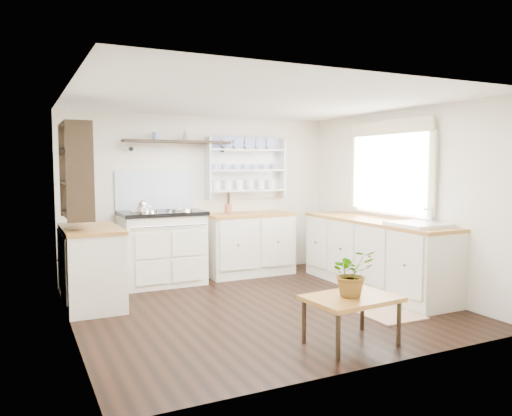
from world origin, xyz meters
name	(u,v)px	position (x,y,z in m)	size (l,w,h in m)	color
floor	(261,307)	(0.00, 0.00, 0.00)	(4.00, 3.80, 0.01)	black
wall_back	(203,196)	(0.00, 1.90, 1.15)	(4.00, 0.02, 2.30)	#EDE4CD
wall_right	(400,200)	(2.00, 0.00, 1.15)	(0.02, 3.80, 2.30)	#EDE4CD
wall_left	(70,213)	(-2.00, 0.00, 1.15)	(0.02, 3.80, 2.30)	#EDE4CD
ceiling	(261,101)	(0.00, 0.00, 2.30)	(4.00, 3.80, 0.01)	white
window	(390,168)	(1.95, 0.15, 1.56)	(0.08, 1.55, 1.22)	white
aga_cooker	(162,247)	(-0.70, 1.57, 0.50)	(1.10, 0.76, 1.02)	white
back_cabinets	(249,243)	(0.60, 1.60, 0.46)	(1.27, 0.63, 0.90)	#EEE6CD
right_cabinets	(375,254)	(1.70, 0.10, 0.46)	(0.62, 2.43, 0.90)	#EEE6CD
belfast_sink	(418,235)	(1.70, -0.65, 0.80)	(0.55, 0.60, 0.45)	white
left_cabinets	(92,265)	(-1.70, 0.90, 0.46)	(0.62, 1.13, 0.90)	#EEE6CD
plate_rack	(244,168)	(0.65, 1.86, 1.56)	(1.20, 0.22, 0.90)	white
high_shelf	(178,142)	(-0.40, 1.78, 1.91)	(1.50, 0.29, 0.16)	black
left_shelving	(76,169)	(-1.84, 0.90, 1.55)	(0.28, 0.80, 1.05)	black
kettle	(143,209)	(-0.98, 1.45, 1.03)	(0.17, 0.17, 0.21)	silver
utensil_crock	(228,209)	(0.31, 1.68, 0.97)	(0.10, 0.10, 0.12)	#9A5138
center_table	(352,301)	(0.21, -1.40, 0.39)	(0.84, 0.64, 0.43)	brown
potted_plant	(352,273)	(0.21, -1.40, 0.65)	(0.38, 0.33, 0.43)	#3F7233
floor_rug	(382,311)	(1.10, -0.76, 0.01)	(0.55, 0.85, 0.02)	#9E775C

